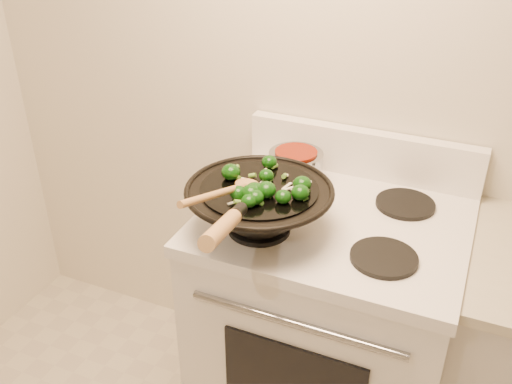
% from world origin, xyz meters
% --- Properties ---
extents(stove, '(0.78, 0.67, 1.08)m').
position_xyz_m(stove, '(-0.25, 1.17, 0.47)').
color(stove, white).
rests_on(stove, ground).
extents(wok, '(0.42, 0.69, 0.28)m').
position_xyz_m(wok, '(-0.43, 1.01, 1.00)').
color(wok, black).
rests_on(wok, stove).
extents(stirfry, '(0.27, 0.27, 0.05)m').
position_xyz_m(stirfry, '(-0.41, 1.00, 1.08)').
color(stirfry, '#0C3608').
rests_on(stirfry, wok).
extents(wooden_spoon, '(0.08, 0.33, 0.11)m').
position_xyz_m(wooden_spoon, '(-0.48, 0.92, 1.09)').
color(wooden_spoon, '#A87742').
rests_on(wooden_spoon, wok).
extents(saucepan, '(0.18, 0.27, 0.10)m').
position_xyz_m(saucepan, '(-0.44, 1.32, 0.99)').
color(saucepan, gray).
rests_on(saucepan, stove).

